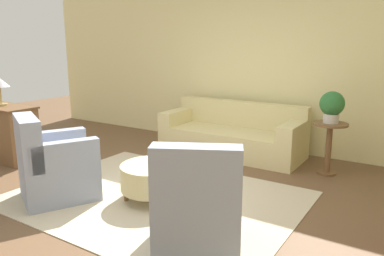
{
  "coord_description": "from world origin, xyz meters",
  "views": [
    {
      "loc": [
        2.55,
        -3.19,
        1.75
      ],
      "look_at": [
        0.15,
        0.55,
        0.75
      ],
      "focal_mm": 35.0,
      "sensor_mm": 36.0,
      "label": 1
    }
  ],
  "objects_px": {
    "armchair_left": "(53,167)",
    "armchair_right": "(198,206)",
    "side_table": "(329,141)",
    "ottoman_table": "(154,177)",
    "potted_plant_on_side_table": "(332,105)",
    "dresser": "(5,132)",
    "couch": "(232,135)"
  },
  "relations": [
    {
      "from": "armchair_left",
      "to": "armchair_right",
      "type": "bearing_deg",
      "value": 0.0
    },
    {
      "from": "side_table",
      "to": "ottoman_table",
      "type": "bearing_deg",
      "value": -126.72
    },
    {
      "from": "potted_plant_on_side_table",
      "to": "armchair_right",
      "type": "bearing_deg",
      "value": -100.9
    },
    {
      "from": "armchair_left",
      "to": "dresser",
      "type": "distance_m",
      "value": 2.01
    },
    {
      "from": "couch",
      "to": "ottoman_table",
      "type": "relative_size",
      "value": 3.02
    },
    {
      "from": "ottoman_table",
      "to": "potted_plant_on_side_table",
      "type": "bearing_deg",
      "value": 53.28
    },
    {
      "from": "potted_plant_on_side_table",
      "to": "side_table",
      "type": "bearing_deg",
      "value": 45.0
    },
    {
      "from": "side_table",
      "to": "potted_plant_on_side_table",
      "type": "height_order",
      "value": "potted_plant_on_side_table"
    },
    {
      "from": "armchair_left",
      "to": "ottoman_table",
      "type": "height_order",
      "value": "armchair_left"
    },
    {
      "from": "dresser",
      "to": "armchair_right",
      "type": "bearing_deg",
      "value": -8.7
    },
    {
      "from": "ottoman_table",
      "to": "potted_plant_on_side_table",
      "type": "distance_m",
      "value": 2.54
    },
    {
      "from": "armchair_right",
      "to": "potted_plant_on_side_table",
      "type": "distance_m",
      "value": 2.67
    },
    {
      "from": "armchair_left",
      "to": "side_table",
      "type": "xyz_separation_m",
      "value": [
        2.44,
        2.57,
        0.09
      ]
    },
    {
      "from": "couch",
      "to": "side_table",
      "type": "distance_m",
      "value": 1.58
    },
    {
      "from": "couch",
      "to": "armchair_right",
      "type": "bearing_deg",
      "value": -69.07
    },
    {
      "from": "armchair_right",
      "to": "ottoman_table",
      "type": "height_order",
      "value": "armchair_right"
    },
    {
      "from": "couch",
      "to": "armchair_left",
      "type": "height_order",
      "value": "armchair_left"
    },
    {
      "from": "armchair_right",
      "to": "couch",
      "type": "bearing_deg",
      "value": 110.93
    },
    {
      "from": "armchair_right",
      "to": "side_table",
      "type": "relative_size",
      "value": 1.43
    },
    {
      "from": "ottoman_table",
      "to": "couch",
      "type": "bearing_deg",
      "value": 92.36
    },
    {
      "from": "couch",
      "to": "dresser",
      "type": "height_order",
      "value": "dresser"
    },
    {
      "from": "couch",
      "to": "side_table",
      "type": "relative_size",
      "value": 3.18
    },
    {
      "from": "couch",
      "to": "dresser",
      "type": "distance_m",
      "value": 3.55
    },
    {
      "from": "couch",
      "to": "potted_plant_on_side_table",
      "type": "distance_m",
      "value": 1.7
    },
    {
      "from": "armchair_left",
      "to": "couch",
      "type": "bearing_deg",
      "value": 72.3
    },
    {
      "from": "armchair_left",
      "to": "armchair_right",
      "type": "distance_m",
      "value": 1.94
    },
    {
      "from": "couch",
      "to": "armchair_right",
      "type": "relative_size",
      "value": 2.23
    },
    {
      "from": "armchair_right",
      "to": "dresser",
      "type": "bearing_deg",
      "value": 171.3
    },
    {
      "from": "potted_plant_on_side_table",
      "to": "dresser",
      "type": "bearing_deg",
      "value": -155.63
    },
    {
      "from": "armchair_left",
      "to": "side_table",
      "type": "distance_m",
      "value": 3.54
    },
    {
      "from": "armchair_right",
      "to": "armchair_left",
      "type": "bearing_deg",
      "value": 180.0
    },
    {
      "from": "couch",
      "to": "armchair_left",
      "type": "relative_size",
      "value": 2.23
    }
  ]
}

